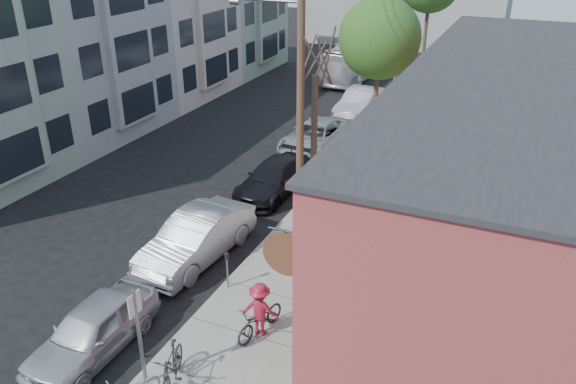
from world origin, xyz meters
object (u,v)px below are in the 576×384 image
at_px(patio_chair_a, 334,315).
at_px(tree_bare, 314,147).
at_px(parking_meter_near, 227,265).
at_px(parking_meter_far, 326,163).
at_px(sign_post, 138,329).
at_px(car_2, 274,178).
at_px(patio_chair_b, 306,379).
at_px(parked_bike_a, 172,367).
at_px(tree_leafy_mid, 380,38).
at_px(patron_green, 321,282).
at_px(car_4, 361,103).
at_px(cyclist, 260,310).
at_px(patron_grey, 324,287).
at_px(car_1, 196,238).
at_px(car_0, 93,330).
at_px(car_3, 315,136).
at_px(utility_pole_near, 299,83).
at_px(bus, 358,58).

bearing_deg(patio_chair_a, tree_bare, 121.05).
xyz_separation_m(parking_meter_near, parking_meter_far, (0.00, 8.80, 0.00)).
relative_size(sign_post, car_2, 0.59).
relative_size(patio_chair_b, parked_bike_a, 0.47).
distance_m(sign_post, parked_bike_a, 1.33).
height_order(sign_post, tree_leafy_mid, tree_leafy_mid).
xyz_separation_m(patron_green, car_4, (-4.48, 18.48, -0.21)).
xyz_separation_m(tree_bare, cyclist, (1.37, -7.43, -1.92)).
bearing_deg(patio_chair_a, tree_leafy_mid, 106.68).
bearing_deg(patio_chair_b, parking_meter_far, 95.78).
xyz_separation_m(parking_meter_far, patio_chair_b, (3.90, -11.90, -0.39)).
bearing_deg(patron_grey, car_4, 170.42).
bearing_deg(car_1, parking_meter_far, 80.70).
xyz_separation_m(cyclist, car_2, (-3.62, 8.60, -0.28)).
bearing_deg(parking_meter_near, car_4, 94.43).
bearing_deg(car_0, car_3, 90.33).
xyz_separation_m(patio_chair_b, car_2, (-5.60, 10.14, 0.09)).
bearing_deg(parking_meter_near, tree_leafy_mid, 87.82).
relative_size(tree_bare, parked_bike_a, 2.95).
xyz_separation_m(patron_grey, cyclist, (-1.29, -1.55, -0.12)).
bearing_deg(patron_grey, utility_pole_near, -173.78).
bearing_deg(sign_post, car_2, 98.97).
bearing_deg(car_3, sign_post, -79.99).
height_order(parking_meter_near, cyclist, cyclist).
distance_m(utility_pole_near, cyclist, 8.41).
bearing_deg(patio_chair_b, car_4, 91.41).
relative_size(patron_grey, car_4, 0.38).
relative_size(car_2, bus, 0.48).
distance_m(patio_chair_b, car_3, 16.64).
bearing_deg(car_2, patio_chair_a, -51.34).
bearing_deg(cyclist, car_2, -74.80).
height_order(patio_chair_b, car_2, car_2).
height_order(sign_post, patio_chair_a, sign_post).
height_order(sign_post, car_3, sign_post).
bearing_deg(parked_bike_a, tree_leafy_mid, 71.89).
xyz_separation_m(sign_post, patio_chair_a, (3.61, 3.86, -1.24)).
relative_size(patio_chair_b, patron_grey, 0.47).
bearing_deg(car_1, patron_green, -6.64).
bearing_deg(car_1, bus, 100.25).
bearing_deg(bus, parked_bike_a, -77.95).
relative_size(patron_grey, patron_green, 1.07).
distance_m(cyclist, car_0, 4.51).
bearing_deg(sign_post, car_1, 109.54).
height_order(car_0, bus, bus).
relative_size(cyclist, car_2, 0.35).
relative_size(parked_bike_a, bus, 0.19).
relative_size(patio_chair_b, car_2, 0.19).
distance_m(patron_grey, car_1, 5.27).
xyz_separation_m(tree_leafy_mid, car_0, (-2.51, -18.33, -4.73)).
relative_size(patio_chair_a, car_4, 0.18).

